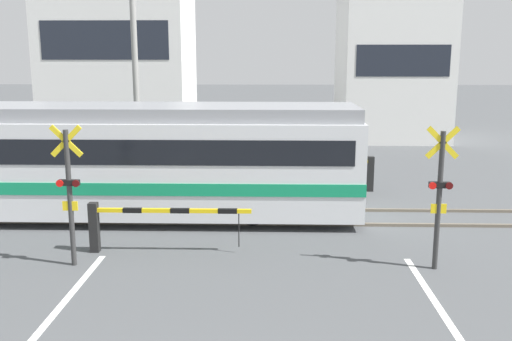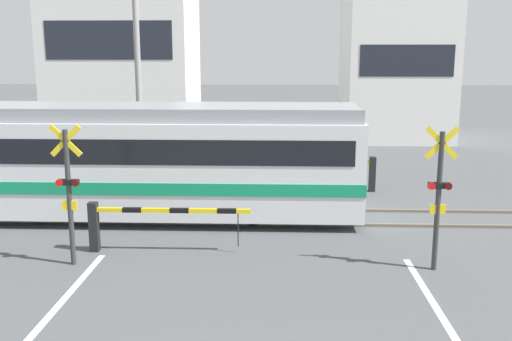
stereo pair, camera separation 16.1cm
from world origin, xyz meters
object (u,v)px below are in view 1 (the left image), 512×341
crossing_signal_left (69,189)px  crossing_barrier_far (343,168)px  commuter_train (84,158)px  pedestrian (268,145)px  crossing_signal_right (439,192)px  crossing_barrier_near (133,219)px

crossing_signal_left → crossing_barrier_far: bearing=46.5°
commuter_train → crossing_signal_left: 3.84m
crossing_barrier_far → pedestrian: size_ratio=2.15×
crossing_signal_right → pedestrian: 10.87m
commuter_train → crossing_barrier_near: 3.63m
commuter_train → crossing_signal_left: (0.92, -3.73, 0.01)m
commuter_train → crossing_barrier_far: commuter_train is taller
commuter_train → pedestrian: size_ratio=8.79×
crossing_signal_left → crossing_signal_right: bearing=0.0°
crossing_signal_left → crossing_signal_right: size_ratio=1.00×
crossing_barrier_far → crossing_signal_left: crossing_signal_left is taller
crossing_barrier_far → crossing_signal_right: crossing_signal_right is taller
pedestrian → crossing_signal_right: bearing=-70.6°
crossing_barrier_near → crossing_signal_right: (6.59, -0.85, 0.90)m
crossing_barrier_far → crossing_barrier_near: bearing=-132.0°
commuter_train → crossing_barrier_far: size_ratio=4.08×
crossing_signal_right → pedestrian: crossing_signal_right is taller
crossing_barrier_near → pedestrian: bearing=72.4°
crossing_barrier_near → crossing_barrier_far: (5.49, 6.09, 0.00)m
crossing_barrier_far → crossing_signal_right: 7.09m
commuter_train → crossing_barrier_far: 8.21m
commuter_train → pedestrian: (5.00, 6.50, -0.68)m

